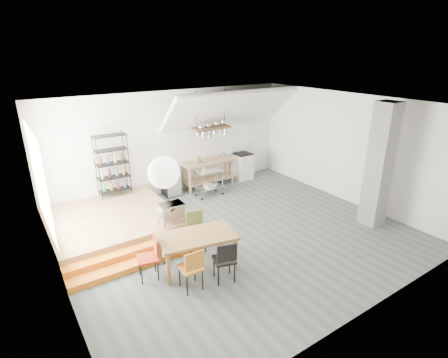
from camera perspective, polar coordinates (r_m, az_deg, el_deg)
floor at (r=8.86m, az=2.10°, el=-8.93°), size 8.00×8.00×0.00m
wall_back at (r=11.09m, az=-8.47°, el=5.90°), size 8.00×0.04×3.20m
wall_left at (r=6.83m, az=-26.21°, el=-5.48°), size 0.04×7.00×3.20m
wall_right at (r=10.93m, az=19.55°, el=4.72°), size 0.04×7.00×3.20m
ceiling at (r=7.80m, az=2.41°, el=12.00°), size 8.00×7.00×0.02m
slope_ceiling at (r=11.27m, az=1.06°, el=11.29°), size 4.40×1.44×1.32m
window_pane at (r=8.16m, az=-27.92°, el=-0.18°), size 0.02×2.50×2.20m
platform at (r=9.44m, az=-17.81°, el=-6.64°), size 3.00×3.00×0.40m
step_lower at (r=7.87m, az=-13.46°, el=-13.09°), size 3.00×0.35×0.13m
step_upper at (r=8.12m, az=-14.40°, el=-11.51°), size 3.00×0.35×0.27m
concrete_column at (r=9.57m, az=24.04°, el=1.97°), size 0.50×0.50×3.20m
kitchen_counter at (r=11.57m, az=-2.55°, el=1.68°), size 1.80×0.60×0.91m
stove at (r=12.36m, az=2.99°, el=2.21°), size 0.60×0.60×1.18m
pot_rack at (r=11.04m, az=-1.93°, el=8.05°), size 1.20×0.50×1.43m
wire_shelving at (r=10.23m, az=-17.78°, el=2.29°), size 0.88×0.38×1.80m
microwave_shelf at (r=8.55m, az=-8.52°, el=-6.16°), size 0.60×0.40×0.16m
paper_lantern at (r=6.56m, az=-9.80°, el=1.05°), size 0.60×0.60×0.60m
dining_table at (r=7.34m, az=-4.46°, el=-9.68°), size 1.71×1.17×0.75m
chair_mustard at (r=6.75m, az=-5.21°, el=-14.01°), size 0.42×0.42×0.89m
chair_black at (r=6.94m, az=0.20°, el=-12.82°), size 0.51×0.51×0.90m
chair_olive at (r=8.05m, az=-4.68°, el=-7.83°), size 0.51×0.51×0.90m
chair_red at (r=7.22m, az=-11.82°, el=-11.95°), size 0.48×0.48×0.88m
rolling_cart at (r=10.88m, az=-2.47°, el=-0.11°), size 0.83×0.47×0.81m
mini_fridge at (r=11.08m, az=-8.67°, el=-0.53°), size 0.49×0.49×0.84m
microwave at (r=8.47m, az=-8.58°, el=-5.06°), size 0.60×0.42×0.32m
bowl at (r=11.31m, az=-3.50°, el=2.88°), size 0.24×0.24×0.05m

